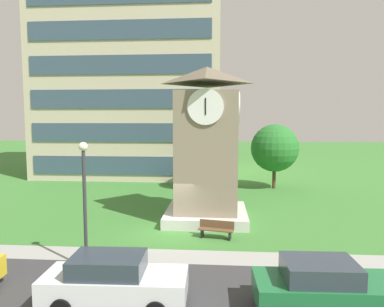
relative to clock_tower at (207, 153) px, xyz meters
The scene contains 10 objects.
ground_plane 5.13m from the clock_tower, 126.68° to the right, with size 160.00×160.00×0.00m, color #3D7A33.
kerb_strip 7.40m from the clock_tower, 107.75° to the right, with size 120.00×1.60×0.01m, color #9E9E99.
office_building 23.82m from the clock_tower, 114.01° to the left, with size 19.03×14.62×28.80m.
clock_tower is the anchor object (origin of this frame).
park_bench 4.92m from the clock_tower, 79.47° to the right, with size 1.86×0.84×0.88m.
street_lamp 8.80m from the clock_tower, 121.73° to the right, with size 0.36×0.36×5.16m.
tree_by_building 8.62m from the clock_tower, 89.08° to the left, with size 3.36×3.36×5.75m.
tree_near_tower 11.64m from the clock_tower, 61.24° to the left, with size 4.14×4.14×5.64m.
parked_car_white 11.00m from the clock_tower, 104.52° to the right, with size 4.67×2.05×1.69m.
parked_car_green 11.36m from the clock_tower, 68.35° to the right, with size 4.46×2.12×1.69m.
Camera 1 is at (2.61, -18.38, 6.03)m, focal length 33.00 mm.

